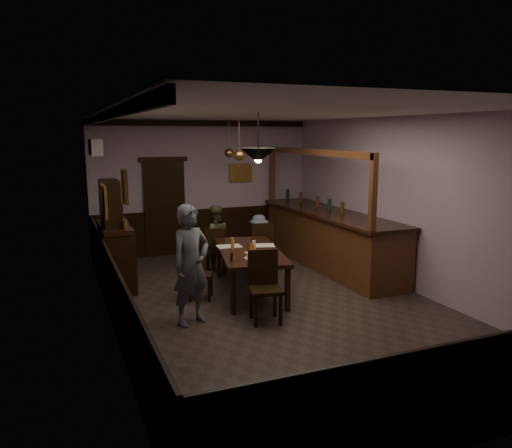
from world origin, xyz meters
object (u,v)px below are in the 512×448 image
person_seated_right (259,242)px  sideboard (115,244)px  chair_near (264,283)px  pendant_brass_mid (239,155)px  pendant_iron (258,156)px  pendant_brass_far (229,153)px  bar_counter (329,238)px  person_standing (191,265)px  chair_far_left (215,249)px  person_seated_left (214,238)px  chair_far_right (262,245)px  chair_side (196,271)px  coffee_cup (276,254)px  soda_can (252,247)px  dining_table (250,254)px

person_seated_right → sideboard: 2.85m
chair_near → pendant_brass_mid: pendant_brass_mid is taller
pendant_iron → pendant_brass_far: size_ratio=0.91×
bar_counter → person_standing: bearing=-149.8°
person_seated_right → pendant_brass_far: (-0.33, 0.86, 1.75)m
sideboard → person_standing: bearing=-70.7°
sideboard → bar_counter: size_ratio=0.44×
chair_far_left → person_seated_left: bearing=-83.6°
chair_far_left → bar_counter: size_ratio=0.21×
chair_far_left → chair_far_right: (0.89, -0.20, 0.04)m
chair_side → chair_far_right: bearing=-31.5°
bar_counter → pendant_brass_far: 2.72m
person_seated_left → pendant_brass_far: bearing=-125.9°
chair_far_left → pendant_brass_far: 2.12m
pendant_brass_far → pendant_brass_mid: bearing=-99.8°
coffee_cup → pendant_brass_mid: 2.30m
soda_can → sideboard: size_ratio=0.06×
person_seated_left → person_seated_right: bearing=171.7°
soda_can → chair_side: bearing=175.5°
chair_far_right → person_seated_right: person_seated_right is taller
chair_side → person_seated_right: 2.21m
pendant_iron → dining_table: bearing=78.1°
chair_side → pendant_brass_far: 3.22m
soda_can → pendant_brass_far: 2.81m
person_seated_left → pendant_brass_mid: pendant_brass_mid is taller
chair_far_right → coffee_cup: 1.85m
person_standing → sideboard: sideboard is taller
person_seated_left → bar_counter: bar_counter is taller
chair_far_right → sideboard: bearing=9.6°
chair_near → soda_can: chair_near is taller
person_seated_left → pendant_brass_mid: size_ratio=1.62×
pendant_brass_far → pendant_iron: bearing=-101.1°
chair_near → coffee_cup: (0.48, 0.67, 0.23)m
sideboard → dining_table: bearing=-31.1°
chair_near → bar_counter: (2.40, 2.26, 0.04)m
person_seated_left → chair_far_left: bearing=79.3°
chair_far_left → soda_can: 1.46m
chair_far_left → pendant_iron: 2.84m
chair_side → pendant_brass_mid: (1.17, 1.11, 1.82)m
dining_table → person_seated_left: (-0.12, 1.61, -0.03)m
sideboard → pendant_brass_far: bearing=22.2°
chair_far_left → sideboard: size_ratio=0.48×
pendant_iron → pendant_brass_far: 3.12m
pendant_iron → pendant_brass_far: bearing=78.9°
chair_near → person_standing: (-1.01, 0.28, 0.30)m
chair_side → person_standing: (-0.35, -1.02, 0.38)m
person_seated_left → pendant_brass_far: 1.86m
person_seated_left → sideboard: 1.99m
sideboard → pendant_brass_mid: (2.31, -0.13, 1.54)m
chair_far_left → person_seated_right: person_seated_right is taller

